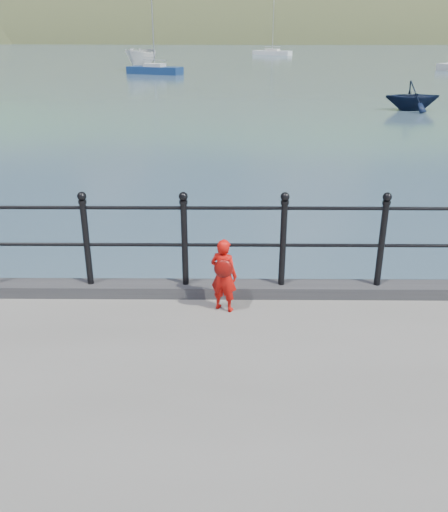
{
  "coord_description": "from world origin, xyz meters",
  "views": [
    {
      "loc": [
        -0.06,
        -6.29,
        4.12
      ],
      "look_at": [
        -0.12,
        -0.2,
        1.55
      ],
      "focal_mm": 38.0,
      "sensor_mm": 36.0,
      "label": 1
    }
  ],
  "objects_px": {
    "sailboat_deep": "(272,53)",
    "sailboat_port": "(155,71)",
    "launch_navy": "(413,96)",
    "railing": "(234,234)",
    "child": "(224,275)",
    "launch_white": "(142,59)"
  },
  "relations": [
    {
      "from": "sailboat_deep",
      "to": "sailboat_port",
      "type": "bearing_deg",
      "value": -80.84
    },
    {
      "from": "railing",
      "to": "launch_navy",
      "type": "height_order",
      "value": "railing"
    },
    {
      "from": "launch_white",
      "to": "launch_navy",
      "type": "height_order",
      "value": "launch_white"
    },
    {
      "from": "child",
      "to": "launch_white",
      "type": "relative_size",
      "value": 0.16
    },
    {
      "from": "sailboat_deep",
      "to": "sailboat_port",
      "type": "distance_m",
      "value": 42.78
    },
    {
      "from": "sailboat_port",
      "to": "launch_navy",
      "type": "bearing_deg",
      "value": -33.48
    },
    {
      "from": "launch_navy",
      "to": "sailboat_deep",
      "type": "height_order",
      "value": "sailboat_deep"
    },
    {
      "from": "child",
      "to": "launch_navy",
      "type": "distance_m",
      "value": 26.45
    },
    {
      "from": "railing",
      "to": "sailboat_deep",
      "type": "xyz_separation_m",
      "value": [
        7.04,
        89.3,
        -1.48
      ]
    },
    {
      "from": "railing",
      "to": "sailboat_port",
      "type": "height_order",
      "value": "sailboat_port"
    },
    {
      "from": "child",
      "to": "sailboat_port",
      "type": "height_order",
      "value": "sailboat_port"
    },
    {
      "from": "launch_navy",
      "to": "child",
      "type": "bearing_deg",
      "value": 154.57
    },
    {
      "from": "sailboat_deep",
      "to": "sailboat_port",
      "type": "height_order",
      "value": "sailboat_deep"
    },
    {
      "from": "child",
      "to": "launch_navy",
      "type": "height_order",
      "value": "child"
    },
    {
      "from": "launch_navy",
      "to": "sailboat_deep",
      "type": "relative_size",
      "value": 0.31
    },
    {
      "from": "railing",
      "to": "sailboat_port",
      "type": "relative_size",
      "value": 2.29
    },
    {
      "from": "railing",
      "to": "sailboat_deep",
      "type": "distance_m",
      "value": 89.59
    },
    {
      "from": "launch_navy",
      "to": "sailboat_port",
      "type": "bearing_deg",
      "value": 31.13
    },
    {
      "from": "railing",
      "to": "sailboat_deep",
      "type": "relative_size",
      "value": 1.93
    },
    {
      "from": "launch_white",
      "to": "railing",
      "type": "bearing_deg",
      "value": -64.82
    },
    {
      "from": "sailboat_port",
      "to": "child",
      "type": "bearing_deg",
      "value": -59.73
    },
    {
      "from": "launch_white",
      "to": "sailboat_deep",
      "type": "height_order",
      "value": "sailboat_deep"
    }
  ]
}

